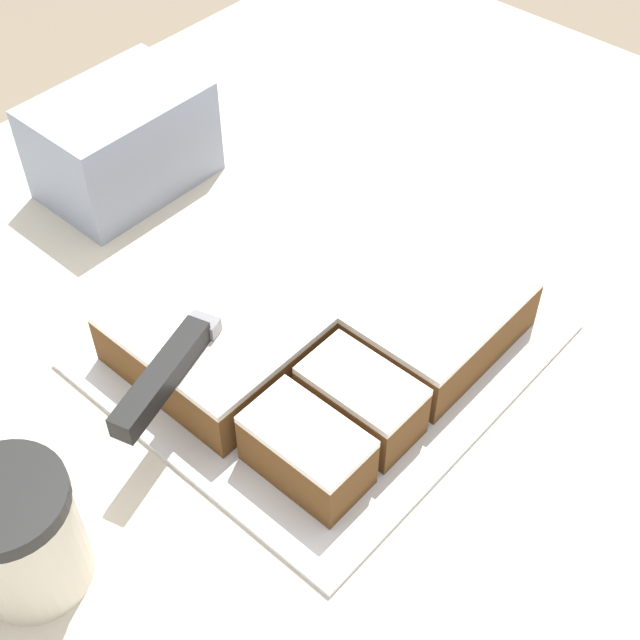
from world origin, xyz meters
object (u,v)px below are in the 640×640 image
at_px(cake, 320,316).
at_px(coffee_cup, 20,535).
at_px(cake_board, 320,343).
at_px(knife, 182,353).
at_px(storage_box, 122,141).

distance_m(cake, coffee_cup, 0.33).
height_order(cake_board, knife, knife).
bearing_deg(storage_box, cake, -96.37).
relative_size(cake_board, coffee_cup, 3.32).
xyz_separation_m(knife, storage_box, (0.18, 0.29, -0.02)).
relative_size(cake, knife, 1.05).
xyz_separation_m(cake, knife, (-0.14, 0.04, 0.04)).
height_order(cake, coffee_cup, coffee_cup).
bearing_deg(knife, storage_box, 42.67).
bearing_deg(knife, coffee_cup, 172.85).
bearing_deg(cake, coffee_cup, 179.41).
xyz_separation_m(cake_board, storage_box, (0.04, 0.33, 0.05)).
bearing_deg(coffee_cup, knife, 9.42).
bearing_deg(coffee_cup, storage_box, 41.59).
bearing_deg(knife, cake_board, -32.75).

